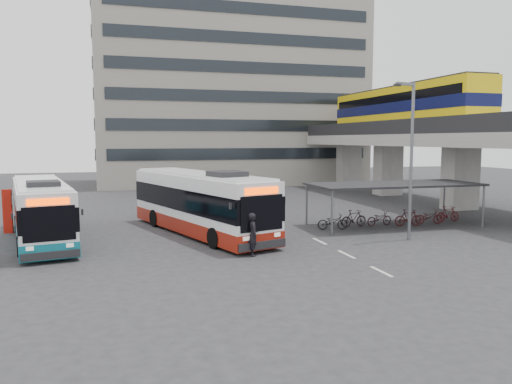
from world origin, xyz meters
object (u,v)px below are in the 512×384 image
object	(u,v)px
bus_teal	(41,211)
lamp_post	(410,151)
pedestrian	(253,234)
bus_main	(199,203)

from	to	relation	value
bus_teal	lamp_post	world-z (taller)	lamp_post
pedestrian	lamp_post	bearing A→B (deg)	-78.19
pedestrian	lamp_post	world-z (taller)	lamp_post
bus_teal	pedestrian	world-z (taller)	bus_teal
bus_main	bus_teal	world-z (taller)	bus_main
bus_main	pedestrian	world-z (taller)	bus_main
bus_main	pedestrian	xyz separation A→B (m)	(1.37, -5.89, -0.69)
bus_main	lamp_post	xyz separation A→B (m)	(9.87, -4.73, 2.85)
pedestrian	lamp_post	xyz separation A→B (m)	(8.50, 1.16, 3.55)
lamp_post	bus_main	bearing A→B (deg)	139.73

